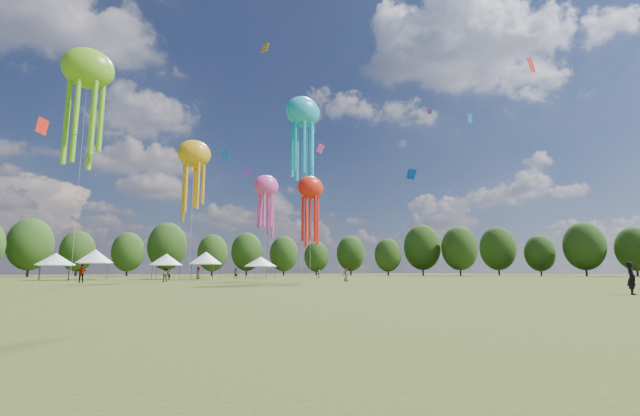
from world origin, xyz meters
TOP-DOWN VIEW (x-y plane):
  - ground at (0.00, 0.00)m, footprint 300.00×300.00m
  - observer_main at (6.85, -2.20)m, footprint 0.73×0.69m
  - spectator_near at (-8.25, 36.26)m, footprint 0.76×0.60m
  - spectators_far at (2.00, 47.44)m, footprint 36.17×27.30m
  - festival_tents at (-4.20, 54.49)m, footprint 34.68×6.50m
  - show_kites at (-1.96, 37.66)m, footprint 32.17×16.67m
  - small_kites at (1.38, 42.23)m, footprint 76.33×56.83m
  - treeline at (-3.87, 62.51)m, footprint 201.57×95.24m

SIDE VIEW (x-z plane):
  - ground at x=0.00m, z-range 0.00..0.00m
  - spectator_near at x=-8.25m, z-range 0.00..1.52m
  - observer_main at x=6.85m, z-range 0.00..1.68m
  - spectators_far at x=2.00m, z-range -0.08..1.79m
  - festival_tents at x=-4.20m, z-range 0.87..5.09m
  - treeline at x=-3.87m, z-range -0.17..13.26m
  - show_kites at x=-1.96m, z-range 4.58..30.45m
  - small_kites at x=1.38m, z-range 9.27..53.49m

